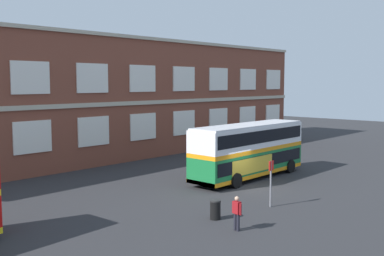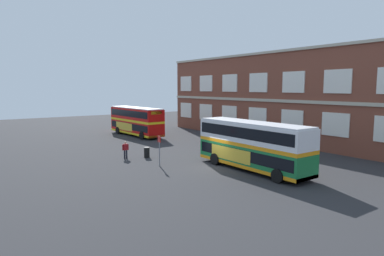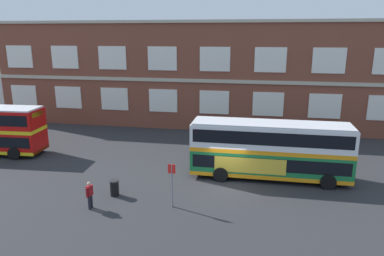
# 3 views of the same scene
# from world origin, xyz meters

# --- Properties ---
(ground_plane) EXTENTS (120.00, 120.00, 0.00)m
(ground_plane) POSITION_xyz_m (0.00, 2.00, 0.00)
(ground_plane) COLOR #2B2B2D
(brick_terminal_building) EXTENTS (54.83, 8.19, 11.37)m
(brick_terminal_building) POSITION_xyz_m (0.14, 17.98, 5.54)
(brick_terminal_building) COLOR brown
(brick_terminal_building) RESTS_ON ground
(double_decker_middle) EXTENTS (11.01, 2.90, 4.07)m
(double_decker_middle) POSITION_xyz_m (2.85, 1.93, 2.15)
(double_decker_middle) COLOR #197038
(double_decker_middle) RESTS_ON ground
(waiting_passenger) EXTENTS (0.31, 0.64, 1.70)m
(waiting_passenger) POSITION_xyz_m (-7.57, -4.79, 0.93)
(waiting_passenger) COLOR black
(waiting_passenger) RESTS_ON ground
(bus_stand_flag) EXTENTS (0.44, 0.10, 2.70)m
(bus_stand_flag) POSITION_xyz_m (-2.87, -3.68, 1.64)
(bus_stand_flag) COLOR slate
(bus_stand_flag) RESTS_ON ground
(station_litter_bin) EXTENTS (0.60, 0.60, 1.03)m
(station_litter_bin) POSITION_xyz_m (-6.85, -2.85, 0.52)
(station_litter_bin) COLOR black
(station_litter_bin) RESTS_ON ground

